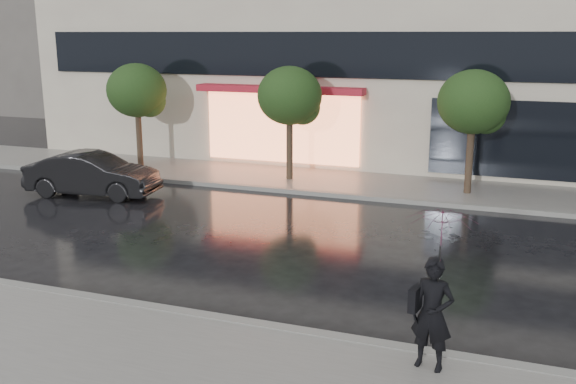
% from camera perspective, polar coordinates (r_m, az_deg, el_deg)
% --- Properties ---
extents(ground, '(120.00, 120.00, 0.00)m').
position_cam_1_polar(ground, '(12.46, -2.45, -10.00)').
color(ground, black).
rests_on(ground, ground).
extents(sidewalk_far, '(60.00, 3.50, 0.12)m').
position_cam_1_polar(sidewalk_far, '(21.80, 7.80, 0.58)').
color(sidewalk_far, slate).
rests_on(sidewalk_far, ground).
extents(curb_near, '(60.00, 0.25, 0.14)m').
position_cam_1_polar(curb_near, '(11.59, -4.37, -11.55)').
color(curb_near, gray).
rests_on(curb_near, ground).
extents(curb_far, '(60.00, 0.25, 0.14)m').
position_cam_1_polar(curb_far, '(20.14, 6.74, -0.47)').
color(curb_far, gray).
rests_on(curb_far, ground).
extents(bg_building_left, '(14.00, 10.00, 12.00)m').
position_cam_1_polar(bg_building_left, '(48.80, -22.37, 14.06)').
color(bg_building_left, '#59544F').
rests_on(bg_building_left, ground).
extents(tree_far_west, '(2.20, 2.20, 3.99)m').
position_cam_1_polar(tree_far_west, '(24.57, -13.14, 8.62)').
color(tree_far_west, '#33261C').
rests_on(tree_far_west, ground).
extents(tree_mid_west, '(2.20, 2.20, 3.99)m').
position_cam_1_polar(tree_mid_west, '(21.91, 0.32, 8.37)').
color(tree_mid_west, '#33261C').
rests_on(tree_mid_west, ground).
extents(tree_mid_east, '(2.20, 2.20, 3.99)m').
position_cam_1_polar(tree_mid_east, '(20.70, 16.31, 7.49)').
color(tree_mid_east, '#33261C').
rests_on(tree_mid_east, ground).
extents(parked_car, '(4.34, 1.96, 1.38)m').
position_cam_1_polar(parked_car, '(21.28, -16.99, 1.51)').
color(parked_car, black).
rests_on(parked_car, ground).
extents(pedestrian_with_umbrella, '(1.19, 1.20, 2.50)m').
position_cam_1_polar(pedestrian_with_umbrella, '(9.63, 13.16, -6.33)').
color(pedestrian_with_umbrella, black).
rests_on(pedestrian_with_umbrella, sidewalk_near).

